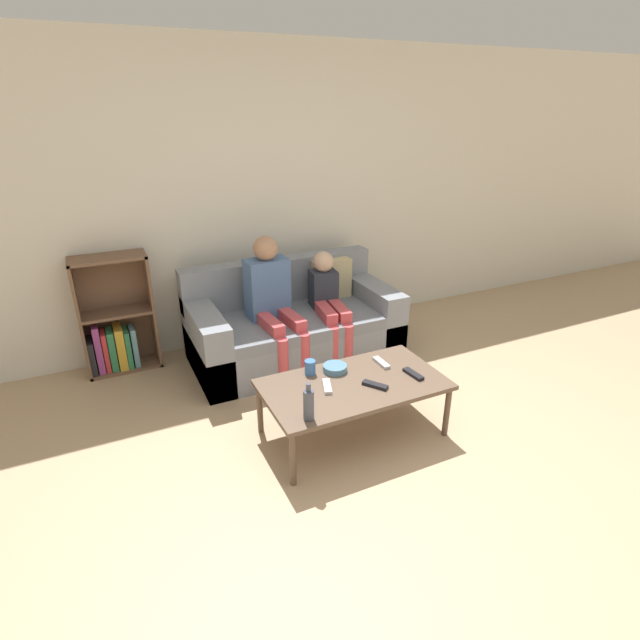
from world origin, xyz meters
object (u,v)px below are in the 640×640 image
Objects in this scene: tv_remote_0 at (381,363)px; tv_remote_1 at (375,385)px; cup_near at (310,367)px; person_adult at (272,295)px; couch at (294,327)px; coffee_table at (354,387)px; person_child at (328,300)px; tv_remote_2 at (327,386)px; bookshelf at (115,326)px; bottle at (309,404)px; snack_bowl at (335,368)px; tv_remote_3 at (413,374)px.

tv_remote_0 is 1.02× the size of tv_remote_1.
person_adult is at bearing 85.43° from cup_near.
couch is 1.24m from coffee_table.
person_adult is at bearing 96.85° from coffee_table.
tv_remote_0 is at bearing -85.66° from person_child.
coffee_table is 0.15m from tv_remote_1.
couch is at bearing 97.83° from tv_remote_2.
tv_remote_1 is at bearing -94.22° from person_child.
tv_remote_2 is at bearing 175.16° from coffee_table.
tv_remote_0 is (0.30, 0.14, 0.04)m from coffee_table.
person_child is 1.22m from tv_remote_2.
bookshelf reaches higher than couch.
tv_remote_2 is 0.37m from bottle.
snack_bowl is at bearing 70.72° from tv_remote_2.
bookshelf reaches higher than person_child.
tv_remote_3 is (0.41, -0.09, 0.04)m from coffee_table.
cup_near is at bearing 64.69° from bottle.
bottle reaches higher than coffee_table.
person_child is at bearing 66.27° from snack_bowl.
person_adult is 1.12m from tv_remote_0.
couch is 0.44m from person_adult.
tv_remote_2 is 1.06× the size of snack_bowl.
tv_remote_0 is at bearing -78.86° from couch.
bottle is (-0.85, -0.16, 0.09)m from tv_remote_3.
tv_remote_0 is 0.98× the size of tv_remote_3.
person_child is 5.42× the size of tv_remote_0.
tv_remote_1 is at bearing -46.75° from cup_near.
coffee_table is at bearing -77.90° from snack_bowl.
person_adult reaches higher than coffee_table.
snack_bowl is (1.30, -1.49, 0.04)m from bookshelf.
cup_near is at bearing 167.28° from snack_bowl.
person_adult is 6.58× the size of tv_remote_0.
cup_near is (-0.30, -1.00, 0.17)m from couch.
tv_remote_0 is at bearing -43.20° from bookshelf.
bookshelf is 2.25m from tv_remote_0.
coffee_table is at bearing -154.71° from tv_remote_0.
bookshelf is 5.61× the size of tv_remote_2.
cup_near is 0.61× the size of snack_bowl.
tv_remote_2 is 0.23m from snack_bowl.
person_child is at bearing 59.46° from bottle.
person_child is 3.88× the size of bottle.
snack_bowl is at bearing -12.72° from cup_near.
tv_remote_1 is at bearing 176.48° from tv_remote_3.
couch is 10.36× the size of tv_remote_0.
tv_remote_0 is at bearing 27.66° from bottle.
couch is at bearing 17.37° from person_adult.
snack_bowl is (0.15, 0.18, 0.01)m from tv_remote_2.
person_adult reaches higher than bottle.
tv_remote_1 is 0.95× the size of tv_remote_2.
person_adult reaches higher than cup_near.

